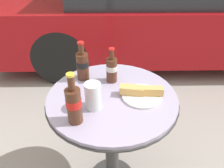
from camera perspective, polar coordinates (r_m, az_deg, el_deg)
bistro_table at (r=1.27m, az=0.03°, el=-9.20°), size 0.70×0.70×0.75m
cola_bottle_left at (r=1.23m, az=0.11°, el=4.02°), size 0.06×0.06×0.21m
cola_bottle_right at (r=1.27m, az=-7.72°, el=4.99°), size 0.07×0.07×0.23m
cola_bottle_center at (r=0.96m, az=-9.94°, el=-5.14°), size 0.07×0.07×0.25m
drinking_glass at (r=1.05m, az=-4.96°, el=-3.37°), size 0.08×0.08×0.14m
lunch_plate_near at (r=1.15m, az=7.64°, el=-2.47°), size 0.23×0.21×0.06m
parked_car at (r=3.23m, az=14.57°, el=18.27°), size 4.60×1.72×1.35m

